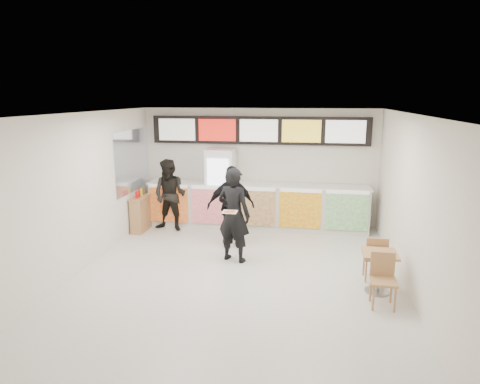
% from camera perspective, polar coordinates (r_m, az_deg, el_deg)
% --- Properties ---
extents(floor, '(7.00, 7.00, 0.00)m').
position_cam_1_polar(floor, '(8.14, -0.47, -11.18)').
color(floor, beige).
rests_on(floor, ground).
extents(ceiling, '(7.00, 7.00, 0.00)m').
position_cam_1_polar(ceiling, '(7.45, -0.51, 10.42)').
color(ceiling, white).
rests_on(ceiling, wall_back).
extents(wall_back, '(6.00, 0.00, 6.00)m').
position_cam_1_polar(wall_back, '(11.06, 2.54, 3.33)').
color(wall_back, silver).
rests_on(wall_back, floor).
extents(wall_left, '(0.00, 7.00, 7.00)m').
position_cam_1_polar(wall_left, '(8.67, -20.43, -0.07)').
color(wall_left, silver).
rests_on(wall_left, floor).
extents(wall_right, '(0.00, 7.00, 7.00)m').
position_cam_1_polar(wall_right, '(7.76, 21.93, -1.62)').
color(wall_right, silver).
rests_on(wall_right, floor).
extents(service_counter, '(5.56, 0.77, 1.14)m').
position_cam_1_polar(service_counter, '(10.86, 2.25, -1.85)').
color(service_counter, silver).
rests_on(service_counter, floor).
extents(menu_board, '(5.50, 0.14, 0.70)m').
position_cam_1_polar(menu_board, '(10.86, 2.54, 8.21)').
color(menu_board, black).
rests_on(menu_board, wall_back).
extents(drinks_fridge, '(0.70, 0.67, 2.00)m').
position_cam_1_polar(drinks_fridge, '(10.92, -2.60, 0.54)').
color(drinks_fridge, white).
rests_on(drinks_fridge, floor).
extents(mirror_panel, '(0.01, 2.00, 1.50)m').
position_cam_1_polar(mirror_panel, '(10.78, -14.14, 4.06)').
color(mirror_panel, '#B2B7BF').
rests_on(mirror_panel, wall_left).
extents(customer_main, '(0.81, 0.66, 1.93)m').
position_cam_1_polar(customer_main, '(8.58, -0.83, -3.07)').
color(customer_main, black).
rests_on(customer_main, floor).
extents(customer_left, '(0.97, 0.81, 1.79)m').
position_cam_1_polar(customer_left, '(10.72, -9.31, -0.43)').
color(customer_left, black).
rests_on(customer_left, floor).
extents(customer_mid, '(1.16, 0.82, 1.82)m').
position_cam_1_polar(customer_mid, '(9.45, -1.24, -1.93)').
color(customer_mid, black).
rests_on(customer_mid, floor).
extents(pizza_slice, '(0.36, 0.36, 0.02)m').
position_cam_1_polar(pizza_slice, '(8.10, -1.38, -2.62)').
color(pizza_slice, beige).
rests_on(pizza_slice, customer_main).
extents(cafe_table, '(0.58, 1.46, 0.85)m').
position_cam_1_polar(cafe_table, '(7.72, 18.06, -9.22)').
color(cafe_table, '#A77B4C').
rests_on(cafe_table, floor).
extents(condiment_ledge, '(0.31, 0.78, 1.04)m').
position_cam_1_polar(condiment_ledge, '(10.92, -13.10, -2.79)').
color(condiment_ledge, '#A77B4C').
rests_on(condiment_ledge, floor).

